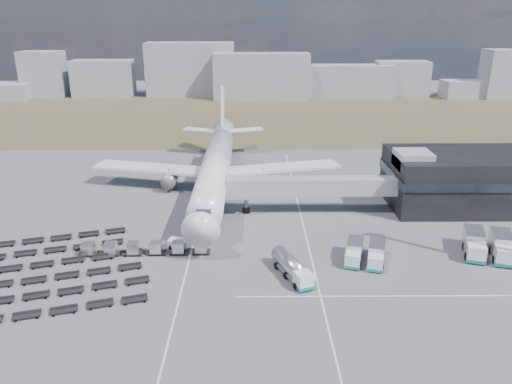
{
  "coord_description": "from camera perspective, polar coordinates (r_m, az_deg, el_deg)",
  "views": [
    {
      "loc": [
        7.3,
        -63.37,
        34.04
      ],
      "look_at": [
        7.97,
        20.48,
        4.0
      ],
      "focal_mm": 35.0,
      "sensor_mm": 36.0,
      "label": 1
    }
  ],
  "objects": [
    {
      "name": "ground",
      "position": [
        72.31,
        -6.26,
        -8.51
      ],
      "size": [
        420.0,
        420.0,
        0.0
      ],
      "primitive_type": "plane",
      "color": "#565659",
      "rests_on": "ground"
    },
    {
      "name": "grass_strip",
      "position": [
        176.83,
        -2.85,
        8.59
      ],
      "size": [
        420.0,
        90.0,
        0.01
      ],
      "primitive_type": "cube",
      "color": "brown",
      "rests_on": "ground"
    },
    {
      "name": "lane_markings",
      "position": [
        74.63,
        1.5,
        -7.43
      ],
      "size": [
        47.12,
        110.0,
        0.01
      ],
      "color": "silver",
      "rests_on": "ground"
    },
    {
      "name": "terminal",
      "position": [
        100.47,
        23.33,
        1.4
      ],
      "size": [
        30.4,
        16.4,
        11.0
      ],
      "color": "black",
      "rests_on": "ground"
    },
    {
      "name": "jet_bridge",
      "position": [
        89.08,
        5.11,
        0.64
      ],
      "size": [
        30.3,
        3.8,
        7.05
      ],
      "color": "#939399",
      "rests_on": "ground"
    },
    {
      "name": "airliner",
      "position": [
        100.24,
        -4.62,
        2.98
      ],
      "size": [
        51.59,
        64.53,
        17.62
      ],
      "color": "white",
      "rests_on": "ground"
    },
    {
      "name": "skyline",
      "position": [
        218.24,
        2.75,
        12.98
      ],
      "size": [
        302.72,
        22.01,
        22.57
      ],
      "color": "gray",
      "rests_on": "ground"
    },
    {
      "name": "fuel_tanker",
      "position": [
        68.87,
        4.14,
        -8.6
      ],
      "size": [
        5.43,
        9.08,
        2.87
      ],
      "rotation": [
        0.0,
        0.0,
        0.39
      ],
      "color": "white",
      "rests_on": "ground"
    },
    {
      "name": "pushback_tug",
      "position": [
        77.88,
        -8.8,
        -5.87
      ],
      "size": [
        3.59,
        2.62,
        1.46
      ],
      "primitive_type": "cube",
      "rotation": [
        0.0,
        0.0,
        -0.28
      ],
      "color": "white",
      "rests_on": "ground"
    },
    {
      "name": "catering_truck",
      "position": [
        102.8,
        -1.64,
        1.26
      ],
      "size": [
        2.97,
        6.61,
        2.98
      ],
      "rotation": [
        0.0,
        0.0,
        -0.05
      ],
      "color": "white",
      "rests_on": "ground"
    },
    {
      "name": "service_trucks_near",
      "position": [
        74.3,
        12.37,
        -6.84
      ],
      "size": [
        6.96,
        7.69,
        2.6
      ],
      "rotation": [
        0.0,
        0.0,
        -0.28
      ],
      "color": "white",
      "rests_on": "ground"
    },
    {
      "name": "uld_row",
      "position": [
        76.72,
        -12.61,
        -6.26
      ],
      "size": [
        19.54,
        2.23,
        1.77
      ],
      "rotation": [
        0.0,
        0.0,
        0.03
      ],
      "color": "black",
      "rests_on": "ground"
    },
    {
      "name": "baggage_dollies",
      "position": [
        76.34,
        -25.45,
        -8.54
      ],
      "size": [
        36.91,
        31.65,
        0.75
      ],
      "rotation": [
        0.0,
        0.0,
        0.29
      ],
      "color": "black",
      "rests_on": "ground"
    }
  ]
}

